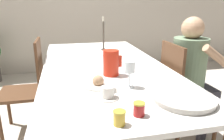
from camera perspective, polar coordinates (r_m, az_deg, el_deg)
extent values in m
cube|color=beige|center=(4.23, -8.59, 17.32)|extent=(10.00, 0.06, 2.60)
cube|color=white|center=(1.90, -2.14, 0.96)|extent=(1.02, 2.15, 0.03)
cylinder|color=#472D19|center=(2.96, -14.34, -1.34)|extent=(0.07, 0.07, 0.74)
cylinder|color=#472D19|center=(3.06, 2.71, -0.19)|extent=(0.07, 0.07, 0.74)
cylinder|color=#51331E|center=(2.49, 20.24, -9.58)|extent=(0.04, 0.04, 0.41)
cylinder|color=#51331E|center=(2.23, 25.41, -13.53)|extent=(0.04, 0.04, 0.41)
cylinder|color=#51331E|center=(2.32, 12.38, -10.89)|extent=(0.04, 0.04, 0.41)
cylinder|color=#51331E|center=(2.04, 16.85, -15.53)|extent=(0.04, 0.04, 0.41)
cube|color=#51331E|center=(2.17, 19.30, -7.14)|extent=(0.42, 0.42, 0.03)
cube|color=#51331E|center=(1.97, 15.19, -0.72)|extent=(0.03, 0.39, 0.51)
cylinder|color=#51331E|center=(2.32, -27.27, -12.59)|extent=(0.04, 0.04, 0.41)
cylinder|color=#51331E|center=(2.64, -25.39, -8.68)|extent=(0.04, 0.04, 0.41)
cylinder|color=#51331E|center=(2.25, -17.93, -12.36)|extent=(0.04, 0.04, 0.41)
cylinder|color=#51331E|center=(2.58, -17.29, -8.34)|extent=(0.04, 0.04, 0.41)
cube|color=#51331E|center=(2.35, -22.59, -5.58)|extent=(0.42, 0.42, 0.03)
cube|color=#51331E|center=(2.23, -18.41, 1.07)|extent=(0.03, 0.39, 0.51)
cylinder|color=#33333D|center=(2.40, 20.54, -10.25)|extent=(0.09, 0.09, 0.44)
cylinder|color=#33333D|center=(2.29, 22.72, -11.96)|extent=(0.09, 0.09, 0.44)
cube|color=#33333D|center=(2.19, 20.74, -5.25)|extent=(0.30, 0.34, 0.11)
cylinder|color=slate|center=(2.06, 19.45, 1.54)|extent=(0.30, 0.30, 0.46)
sphere|color=tan|center=(2.00, 20.36, 10.25)|extent=(0.19, 0.19, 0.19)
cylinder|color=tan|center=(1.93, 25.57, 3.29)|extent=(0.25, 0.06, 0.20)
cylinder|color=red|center=(1.60, -0.21, 1.88)|extent=(0.12, 0.12, 0.19)
cube|color=red|center=(1.61, 2.16, 2.34)|extent=(0.02, 0.02, 0.08)
cone|color=red|center=(1.57, -1.87, 4.43)|extent=(0.04, 0.04, 0.04)
cylinder|color=white|center=(1.41, 4.48, -4.35)|extent=(0.07, 0.07, 0.00)
cylinder|color=white|center=(1.39, 4.53, -2.45)|extent=(0.01, 0.01, 0.09)
cylinder|color=white|center=(1.36, 4.61, 0.84)|extent=(0.07, 0.07, 0.07)
cylinder|color=silver|center=(1.25, -1.08, -7.21)|extent=(0.13, 0.13, 0.01)
cylinder|color=silver|center=(1.23, -1.08, -5.73)|extent=(0.07, 0.07, 0.06)
cube|color=silver|center=(1.24, 0.92, -5.43)|extent=(0.01, 0.01, 0.03)
cylinder|color=#B7B2A8|center=(1.27, 18.24, -7.36)|extent=(0.33, 0.33, 0.02)
cylinder|color=#B7B2A8|center=(1.26, 18.30, -6.74)|extent=(0.34, 0.34, 0.01)
cylinder|color=silver|center=(1.42, -3.62, -3.96)|extent=(0.20, 0.20, 0.01)
sphere|color=tan|center=(1.41, -3.64, -2.82)|extent=(0.07, 0.07, 0.07)
cylinder|color=#A81E1E|center=(1.06, 6.89, -10.12)|extent=(0.05, 0.05, 0.07)
cylinder|color=gold|center=(1.05, 6.95, -8.68)|extent=(0.06, 0.06, 0.01)
cylinder|color=gold|center=(0.98, 1.94, -12.40)|extent=(0.05, 0.05, 0.07)
cylinder|color=gold|center=(0.97, 1.96, -10.87)|extent=(0.06, 0.06, 0.01)
cylinder|color=#4C4238|center=(2.48, -2.21, 5.37)|extent=(0.06, 0.06, 0.01)
cylinder|color=#4C4238|center=(2.45, -2.25, 9.03)|extent=(0.02, 0.02, 0.31)
cylinder|color=beige|center=(2.43, -2.30, 13.19)|extent=(0.02, 0.02, 0.05)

